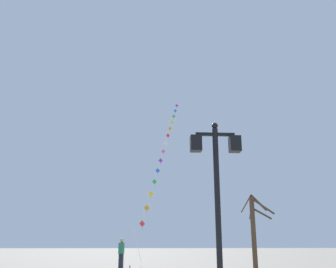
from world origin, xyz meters
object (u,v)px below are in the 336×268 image
at_px(kite_train, 163,152).
at_px(kite_flyer, 121,253).
at_px(bare_tree, 254,229).
at_px(twin_lantern_lamp_post, 217,175).

xyz_separation_m(kite_train, kite_flyer, (-2.86, -12.55, -8.84)).
distance_m(kite_train, kite_flyer, 15.62).
distance_m(kite_train, bare_tree, 17.17).
xyz_separation_m(twin_lantern_lamp_post, kite_train, (-0.24, 25.57, 6.65)).
relative_size(kite_train, kite_flyer, 12.17).
relative_size(kite_train, bare_tree, 5.23).
bearing_deg(twin_lantern_lamp_post, bare_tree, 69.91).
height_order(kite_flyer, bare_tree, bare_tree).
bearing_deg(kite_flyer, kite_train, -0.05).
relative_size(twin_lantern_lamp_post, kite_train, 0.21).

